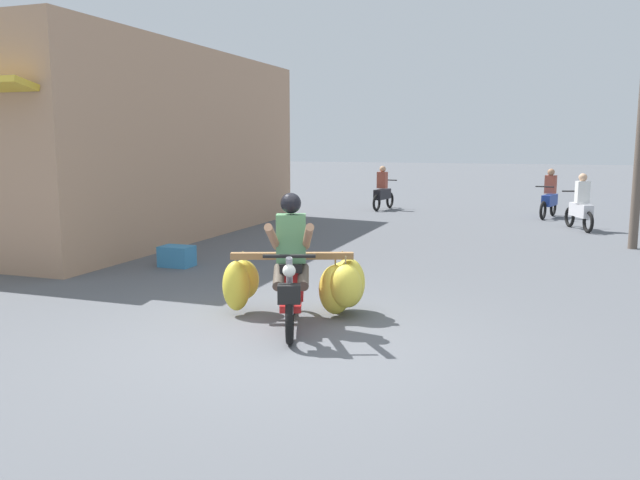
# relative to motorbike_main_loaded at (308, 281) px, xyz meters

# --- Properties ---
(ground_plane) EXTENTS (120.00, 120.00, 0.00)m
(ground_plane) POSITION_rel_motorbike_main_loaded_xyz_m (0.08, -0.98, -0.48)
(ground_plane) COLOR #56595E
(motorbike_main_loaded) EXTENTS (1.83, 2.05, 1.58)m
(motorbike_main_loaded) POSITION_rel_motorbike_main_loaded_xyz_m (0.00, 0.00, 0.00)
(motorbike_main_loaded) COLOR black
(motorbike_main_loaded) RESTS_ON ground
(motorbike_distant_ahead_left) EXTENTS (0.62, 1.59, 1.40)m
(motorbike_distant_ahead_left) POSITION_rel_motorbike_main_loaded_xyz_m (2.78, 12.29, 0.09)
(motorbike_distant_ahead_left) COLOR black
(motorbike_distant_ahead_left) RESTS_ON ground
(motorbike_distant_ahead_right) EXTENTS (0.74, 1.55, 1.40)m
(motorbike_distant_ahead_right) POSITION_rel_motorbike_main_loaded_xyz_m (3.50, 9.70, 0.09)
(motorbike_distant_ahead_right) COLOR black
(motorbike_distant_ahead_right) RESTS_ON ground
(motorbike_distant_far_ahead) EXTENTS (0.53, 1.61, 1.40)m
(motorbike_distant_far_ahead) POSITION_rel_motorbike_main_loaded_xyz_m (-2.25, 12.79, 0.09)
(motorbike_distant_far_ahead) COLOR black
(motorbike_distant_far_ahead) RESTS_ON ground
(shopfront_building) EXTENTS (4.42, 10.01, 4.19)m
(shopfront_building) POSITION_rel_motorbike_main_loaded_xyz_m (-6.63, 5.55, 1.62)
(shopfront_building) COLOR tan
(shopfront_building) RESTS_ON ground
(produce_crate) EXTENTS (0.56, 0.40, 0.36)m
(produce_crate) POSITION_rel_motorbike_main_loaded_xyz_m (-3.33, 2.36, -0.30)
(produce_crate) COLOR teal
(produce_crate) RESTS_ON ground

